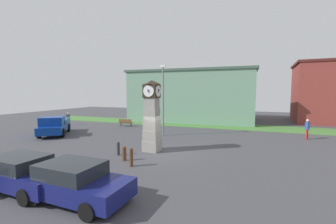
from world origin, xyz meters
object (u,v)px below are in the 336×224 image
object	(u,v)px
clock_tower	(152,117)
bench	(126,122)
bollard_mid_row	(124,153)
car_near_tower	(22,173)
pedestrian_crossing_lot	(307,128)
pedestrian_near_bench	(68,118)
bollard_far_row	(131,157)
pickup_truck	(55,125)
bollard_near_tower	(118,148)
car_by_building	(76,182)
street_lamp_near_road	(163,95)

from	to	relation	value
clock_tower	bench	world-z (taller)	clock_tower
clock_tower	bollard_mid_row	xyz separation A→B (m)	(-0.61, -2.67, -1.94)
bollard_mid_row	car_near_tower	size ratio (longest dim) A/B	0.21
pedestrian_crossing_lot	pedestrian_near_bench	bearing A→B (deg)	-177.51
bollard_far_row	pickup_truck	xyz separation A→B (m)	(-11.93, 5.57, 0.38)
bollard_mid_row	pedestrian_crossing_lot	distance (m)	16.27
bollard_mid_row	pickup_truck	bearing A→B (deg)	156.47
pedestrian_crossing_lot	bench	bearing A→B (deg)	178.04
clock_tower	car_near_tower	size ratio (longest dim) A/B	1.17
bollard_near_tower	car_by_building	distance (m)	6.34
car_by_building	car_near_tower	bearing A→B (deg)	-178.90
bollard_far_row	car_by_building	distance (m)	4.29
bollard_far_row	pedestrian_crossing_lot	distance (m)	16.17
bollard_near_tower	pedestrian_crossing_lot	distance (m)	16.44
car_by_building	bollard_near_tower	bearing A→B (deg)	109.43
bollard_far_row	bollard_mid_row	bearing A→B (deg)	140.46
clock_tower	car_by_building	xyz separation A→B (m)	(0.46, -7.74, -1.63)
street_lamp_near_road	pedestrian_near_bench	bearing A→B (deg)	172.30
bollard_near_tower	bollard_far_row	size ratio (longest dim) A/B	0.83
pickup_truck	clock_tower	bearing A→B (deg)	-10.31
pedestrian_crossing_lot	street_lamp_near_road	world-z (taller)	street_lamp_near_road
car_near_tower	pedestrian_near_bench	bearing A→B (deg)	130.14
clock_tower	pedestrian_crossing_lot	xyz separation A→B (m)	(11.12, 8.59, -1.36)
bollard_near_tower	bench	distance (m)	12.68
car_near_tower	street_lamp_near_road	world-z (taller)	street_lamp_near_road
pickup_truck	pedestrian_near_bench	distance (m)	6.47
bench	pedestrian_near_bench	xyz separation A→B (m)	(-7.31, -1.80, 0.38)
car_by_building	pedestrian_crossing_lot	xyz separation A→B (m)	(10.65, 16.33, 0.27)
bollard_mid_row	pedestrian_near_bench	bearing A→B (deg)	145.37
pickup_truck	street_lamp_near_road	world-z (taller)	street_lamp_near_road
street_lamp_near_road	pedestrian_crossing_lot	bearing A→B (deg)	13.48
car_near_tower	pedestrian_near_bench	xyz separation A→B (m)	(-12.85, 15.24, 0.16)
clock_tower	bollard_far_row	bearing A→B (deg)	-84.29
bollard_far_row	pedestrian_near_bench	size ratio (longest dim) A/B	0.68
clock_tower	car_by_building	distance (m)	7.93
bollard_mid_row	pedestrian_crossing_lot	world-z (taller)	pedestrian_crossing_lot
car_by_building	bench	size ratio (longest dim) A/B	2.51
pedestrian_near_bench	street_lamp_near_road	size ratio (longest dim) A/B	0.24
bollard_mid_row	bench	size ratio (longest dim) A/B	0.54
car_by_building	pickup_truck	xyz separation A→B (m)	(-12.04, 9.85, 0.17)
street_lamp_near_road	car_by_building	bearing A→B (deg)	-81.83
bollard_near_tower	bollard_mid_row	size ratio (longest dim) A/B	1.00
pedestrian_crossing_lot	street_lamp_near_road	bearing A→B (deg)	-166.52
bollard_mid_row	pickup_truck	xyz separation A→B (m)	(-10.97, 4.78, 0.48)
bollard_near_tower	pedestrian_crossing_lot	world-z (taller)	pedestrian_crossing_lot
clock_tower	car_by_building	size ratio (longest dim) A/B	1.20
pedestrian_near_bench	pedestrian_crossing_lot	xyz separation A→B (m)	(26.37, 1.15, 0.12)
car_near_tower	pedestrian_crossing_lot	distance (m)	21.24
bollard_far_row	car_near_tower	world-z (taller)	car_near_tower
bollard_near_tower	pedestrian_near_bench	distance (m)	16.43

